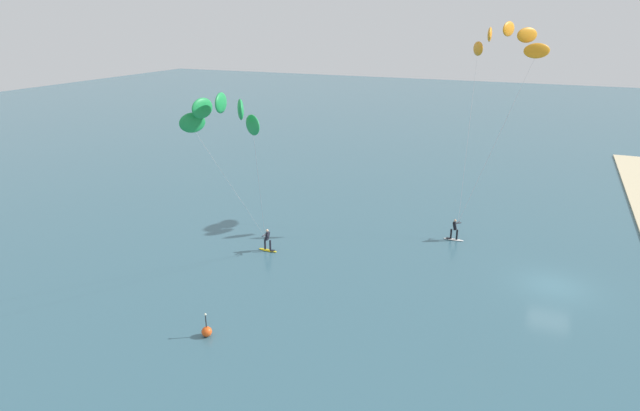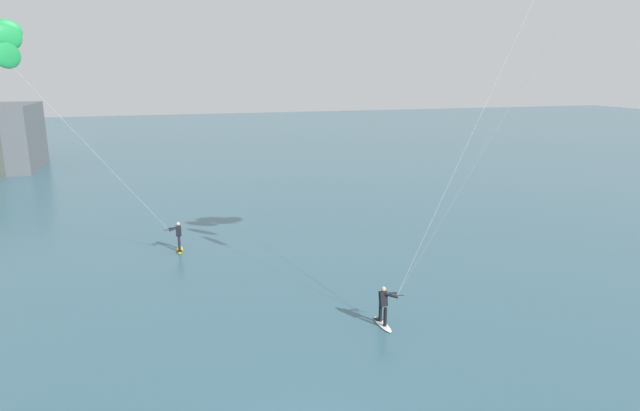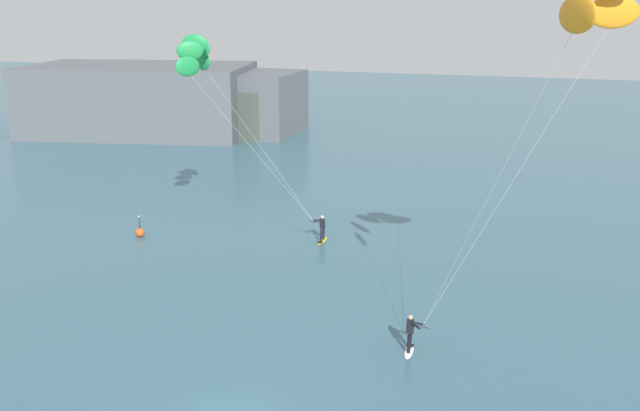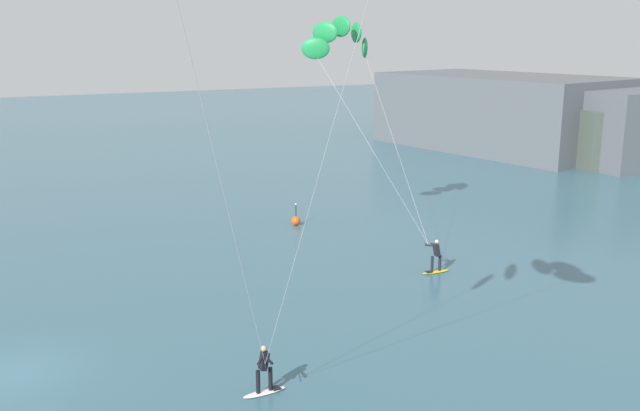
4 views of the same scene
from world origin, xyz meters
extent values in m
ellipsoid|color=yellow|center=(-2.36, 19.27, 0.04)|extent=(0.43, 1.52, 0.08)
cube|color=black|center=(-2.38, 18.85, 0.09)|extent=(0.30, 0.29, 0.02)
cylinder|color=black|center=(-2.35, 19.49, 0.47)|extent=(0.14, 0.14, 0.78)
cylinder|color=black|center=(-2.37, 19.05, 0.47)|extent=(0.14, 0.14, 0.78)
cube|color=black|center=(-2.36, 19.27, 1.16)|extent=(0.31, 0.33, 0.63)
sphere|color=beige|center=(-2.36, 19.27, 1.58)|extent=(0.20, 0.20, 0.20)
cylinder|color=black|center=(-2.89, 19.15, 1.31)|extent=(0.54, 0.14, 0.03)
cylinder|color=black|center=(-2.60, 19.10, 1.34)|extent=(0.55, 0.41, 0.15)
cylinder|color=black|center=(-2.65, 19.32, 1.34)|extent=(0.61, 0.19, 0.15)
ellipsoid|color=#1E9347|center=(-9.89, 19.43, 10.66)|extent=(1.43, 1.08, 1.10)
ellipsoid|color=#1E9347|center=(-9.76, 18.81, 11.47)|extent=(1.53, 0.59, 1.10)
ellipsoid|color=#1E9347|center=(-9.54, 17.75, 11.78)|extent=(1.53, 0.62, 1.10)
ellipsoid|color=#1E9347|center=(-9.31, 16.69, 11.47)|extent=(1.41, 1.11, 1.10)
ellipsoid|color=#1E9347|center=(-9.18, 16.07, 10.66)|extent=(1.08, 1.43, 1.10)
cylinder|color=#B2B2B7|center=(-6.39, 19.29, 5.83)|extent=(7.01, 0.30, 9.06)
cylinder|color=#B2B2B7|center=(-6.04, 17.61, 5.83)|extent=(6.31, 3.10, 9.06)
ellipsoid|color=white|center=(5.07, 7.18, 0.04)|extent=(0.42, 1.51, 0.08)
cube|color=black|center=(5.05, 7.60, 0.09)|extent=(0.30, 0.29, 0.02)
cylinder|color=black|center=(5.07, 6.96, 0.47)|extent=(0.14, 0.14, 0.78)
cylinder|color=black|center=(5.06, 7.40, 0.47)|extent=(0.14, 0.14, 0.78)
cube|color=black|center=(5.07, 7.18, 1.16)|extent=(0.31, 0.33, 0.63)
sphere|color=tan|center=(5.07, 7.18, 1.58)|extent=(0.20, 0.20, 0.20)
cylinder|color=black|center=(5.59, 7.02, 1.31)|extent=(0.53, 0.20, 0.03)
cylinder|color=black|center=(5.36, 7.20, 1.34)|extent=(0.61, 0.13, 0.15)
cylinder|color=black|center=(5.29, 7.00, 1.34)|extent=(0.52, 0.45, 0.15)
cylinder|color=#B2B2B7|center=(7.86, 5.08, 7.40)|extent=(4.57, 3.89, 12.18)
cylinder|color=#B2B2B7|center=(8.56, 7.28, 7.40)|extent=(5.96, 0.54, 12.18)
camera|label=1|loc=(-33.87, 1.47, 16.01)|focal=30.21mm
camera|label=2|loc=(-3.18, -11.49, 10.06)|focal=30.62mm
camera|label=3|loc=(8.98, -18.72, 14.19)|focal=38.62mm
camera|label=4|loc=(24.63, -0.59, 11.37)|focal=39.81mm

